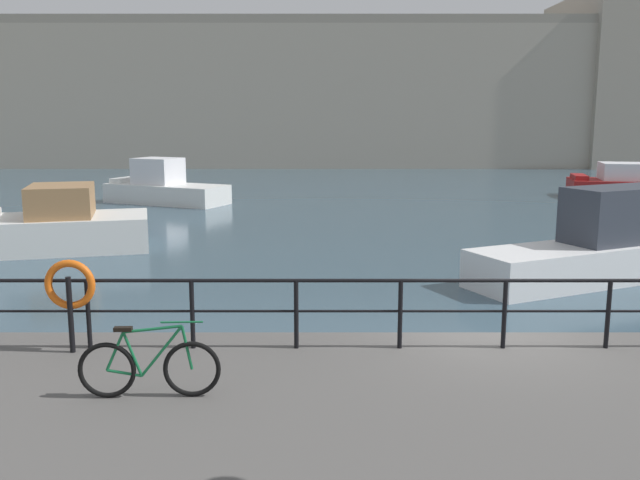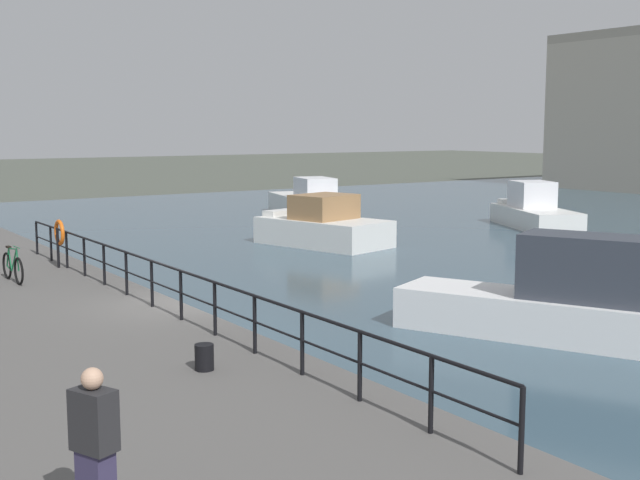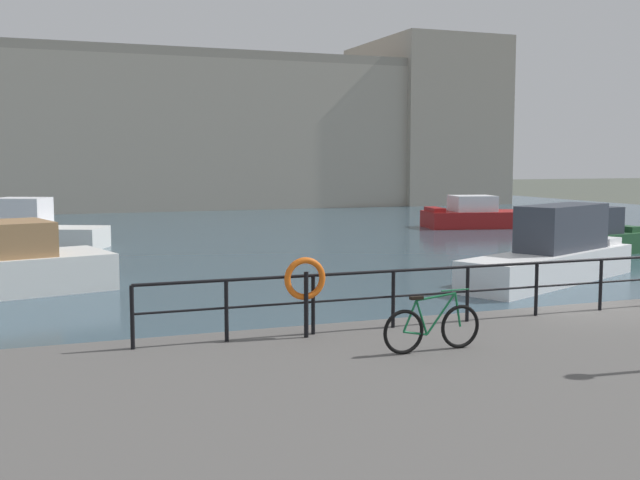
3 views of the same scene
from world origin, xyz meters
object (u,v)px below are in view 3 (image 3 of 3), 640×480
moored_green_narrowboat (555,253)px  life_ring_stand (305,281)px  moored_white_yacht (30,231)px  parked_bicycle (432,327)px  moored_blue_motorboat (588,237)px  moored_small_launch (474,216)px  moored_harbor_tender (12,266)px  harbor_building (216,134)px

moored_green_narrowboat → life_ring_stand: 14.52m
moored_green_narrowboat → life_ring_stand: (-11.72, -8.51, 0.95)m
moored_white_yacht → parked_bicycle: 27.16m
moored_white_yacht → moored_green_narrowboat: (15.97, -16.31, 0.15)m
moored_blue_motorboat → life_ring_stand: life_ring_stand is taller
moored_white_yacht → moored_blue_motorboat: 24.43m
moored_blue_motorboat → moored_small_launch: moored_blue_motorboat is taller
moored_harbor_tender → parked_bicycle: moored_harbor_tender is taller
harbor_building → moored_harbor_tender: (-16.07, -41.59, -5.38)m
moored_green_narrowboat → harbor_building: bearing=65.5°
parked_bicycle → moored_harbor_tender: bearing=112.3°
moored_small_launch → harbor_building: bearing=-60.0°
moored_green_narrowboat → parked_bicycle: moored_green_narrowboat is taller
moored_harbor_tender → moored_small_launch: size_ratio=0.96×
moored_white_yacht → moored_green_narrowboat: moored_green_narrowboat is taller
moored_white_yacht → life_ring_stand: 25.21m
moored_green_narrowboat → moored_small_launch: (8.53, 18.73, -0.23)m
harbor_building → life_ring_stand: (-11.19, -54.10, -4.29)m
harbor_building → parked_bicycle: bearing=-99.8°
moored_white_yacht → moored_harbor_tender: moored_white_yacht is taller
moored_green_narrowboat → life_ring_stand: bearing=-169.2°
moored_white_yacht → moored_blue_motorboat: (22.01, -10.59, -0.07)m
moored_small_launch → moored_blue_motorboat: bearing=90.5°
harbor_building → moored_harbor_tender: bearing=-111.1°
moored_blue_motorboat → parked_bicycle: (-16.21, -15.93, 0.59)m
moored_blue_motorboat → life_ring_stand: bearing=-151.4°
parked_bicycle → life_ring_stand: size_ratio=1.27×
moored_white_yacht → moored_harbor_tender: (-0.64, -12.31, 0.02)m
moored_green_narrowboat → moored_harbor_tender: bearing=141.3°
harbor_building → moored_white_yacht: (-15.44, -29.28, -5.39)m
moored_harbor_tender → moored_blue_motorboat: 22.72m
moored_blue_motorboat → moored_small_launch: 13.25m
moored_white_yacht → life_ring_stand: (4.25, -24.82, 1.10)m
harbor_building → moored_small_launch: harbor_building is taller
harbor_building → moored_blue_motorboat: bearing=-80.6°
harbor_building → life_ring_stand: size_ratio=42.73×
harbor_building → moored_blue_motorboat: harbor_building is taller
moored_harbor_tender → parked_bicycle: 15.61m
moored_blue_motorboat → moored_small_launch: bearing=69.1°
moored_small_launch → moored_white_yacht: bearing=17.0°
moored_green_narrowboat → moored_blue_motorboat: moored_green_narrowboat is taller
moored_white_yacht → life_ring_stand: bearing=124.7°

